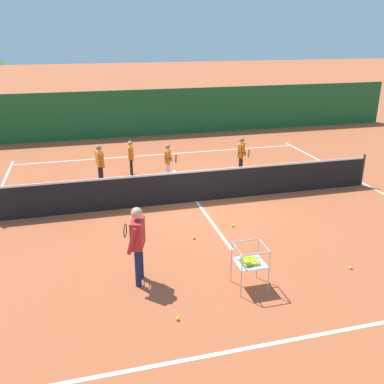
# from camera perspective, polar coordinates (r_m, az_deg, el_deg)

# --- Properties ---
(ground_plane) EXTENTS (120.00, 120.00, 0.00)m
(ground_plane) POSITION_cam_1_polar(r_m,az_deg,el_deg) (12.78, 0.60, -1.26)
(ground_plane) COLOR #B25633
(line_baseline_near) EXTENTS (11.67, 0.08, 0.01)m
(line_baseline_near) POSITION_cam_1_polar(r_m,az_deg,el_deg) (7.68, 13.86, -18.48)
(line_baseline_near) COLOR white
(line_baseline_near) RESTS_ON ground
(line_baseline_far) EXTENTS (11.67, 0.08, 0.01)m
(line_baseline_far) POSITION_cam_1_polar(r_m,az_deg,el_deg) (17.75, -4.02, 5.03)
(line_baseline_far) COLOR white
(line_baseline_far) RESTS_ON ground
(line_sideline_east) EXTENTS (0.08, 11.68, 0.01)m
(line_sideline_east) POSITION_cam_1_polar(r_m,az_deg,el_deg) (15.31, 22.17, 0.93)
(line_sideline_east) COLOR white
(line_sideline_east) RESTS_ON ground
(line_service_center) EXTENTS (0.08, 6.27, 0.01)m
(line_service_center) POSITION_cam_1_polar(r_m,az_deg,el_deg) (12.78, 0.60, -1.25)
(line_service_center) COLOR white
(line_service_center) RESTS_ON ground
(tennis_net) EXTENTS (11.34, 0.08, 1.05)m
(tennis_net) POSITION_cam_1_polar(r_m,az_deg,el_deg) (12.60, 0.61, 0.84)
(tennis_net) COLOR #333338
(tennis_net) RESTS_ON ground
(instructor) EXTENTS (0.44, 0.81, 1.63)m
(instructor) POSITION_cam_1_polar(r_m,az_deg,el_deg) (8.48, -7.29, -6.13)
(instructor) COLOR #191E4C
(instructor) RESTS_ON ground
(student_0) EXTENTS (0.28, 0.56, 1.36)m
(student_0) POSITION_cam_1_polar(r_m,az_deg,el_deg) (14.21, -12.19, 4.02)
(student_0) COLOR black
(student_0) RESTS_ON ground
(student_1) EXTENTS (0.24, 0.49, 1.24)m
(student_1) POSITION_cam_1_polar(r_m,az_deg,el_deg) (15.06, -8.17, 4.93)
(student_1) COLOR black
(student_1) RESTS_ON ground
(student_2) EXTENTS (0.41, 0.68, 1.24)m
(student_2) POSITION_cam_1_polar(r_m,az_deg,el_deg) (14.46, -3.18, 4.48)
(student_2) COLOR silver
(student_2) RESTS_ON ground
(student_3) EXTENTS (0.44, 0.72, 1.34)m
(student_3) POSITION_cam_1_polar(r_m,az_deg,el_deg) (15.06, 6.63, 5.26)
(student_3) COLOR black
(student_3) RESTS_ON ground
(ball_cart) EXTENTS (0.58, 0.58, 0.90)m
(ball_cart) POSITION_cam_1_polar(r_m,az_deg,el_deg) (8.48, 7.65, -9.12)
(ball_cart) COLOR #B7B7BC
(ball_cart) RESTS_ON ground
(tennis_ball_1) EXTENTS (0.07, 0.07, 0.07)m
(tennis_ball_1) POSITION_cam_1_polar(r_m,az_deg,el_deg) (10.51, 0.26, -6.14)
(tennis_ball_1) COLOR yellow
(tennis_ball_1) RESTS_ON ground
(tennis_ball_2) EXTENTS (0.07, 0.07, 0.07)m
(tennis_ball_2) POSITION_cam_1_polar(r_m,az_deg,el_deg) (11.30, -8.37, -4.38)
(tennis_ball_2) COLOR yellow
(tennis_ball_2) RESTS_ON ground
(tennis_ball_3) EXTENTS (0.07, 0.07, 0.07)m
(tennis_ball_3) POSITION_cam_1_polar(r_m,az_deg,el_deg) (9.88, 20.43, -9.44)
(tennis_ball_3) COLOR yellow
(tennis_ball_3) RESTS_ON ground
(tennis_ball_4) EXTENTS (0.07, 0.07, 0.07)m
(tennis_ball_4) POSITION_cam_1_polar(r_m,az_deg,el_deg) (7.85, -1.94, -16.54)
(tennis_ball_4) COLOR yellow
(tennis_ball_4) RESTS_ON ground
(tennis_ball_5) EXTENTS (0.07, 0.07, 0.07)m
(tennis_ball_5) POSITION_cam_1_polar(r_m,az_deg,el_deg) (11.21, 5.48, -4.46)
(tennis_ball_5) COLOR yellow
(tennis_ball_5) RESTS_ON ground
(windscreen_fence) EXTENTS (25.68, 0.08, 2.21)m
(windscreen_fence) POSITION_cam_1_polar(r_m,az_deg,el_deg) (20.88, -5.98, 10.45)
(windscreen_fence) COLOR #1E5B2D
(windscreen_fence) RESTS_ON ground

